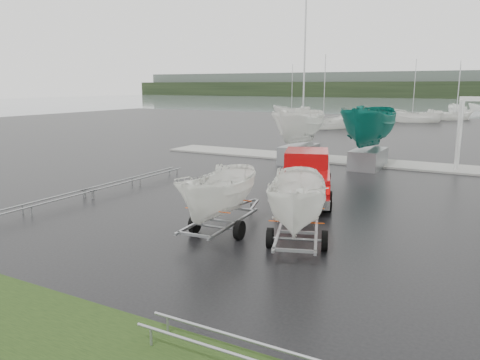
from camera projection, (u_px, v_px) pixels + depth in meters
ground_plane at (304, 215)px, 17.42m from camera, size 120.00×120.00×0.00m
lake at (470, 107)px, 103.16m from camera, size 300.00×300.00×0.00m
dock at (382, 163)px, 28.56m from camera, size 30.00×3.00×0.12m
pickup_truck at (306, 174)px, 19.97m from camera, size 3.77×6.16×1.94m
trailer_hitched at (299, 156)px, 13.44m from camera, size 2.29×3.79×5.06m
trailer_parked at (219, 154)px, 14.62m from camera, size 1.82×3.68×4.83m
keelboat_0 at (300, 106)px, 28.34m from camera, size 2.23×3.20×10.39m
keelboat_1 at (372, 98)px, 26.41m from camera, size 2.53×3.20×7.81m
mast_rack_0 at (136, 178)px, 22.48m from camera, size 0.56×6.50×0.06m
mast_rack_1 at (27, 206)px, 17.33m from camera, size 0.56×6.50×0.06m
moored_boat_0 at (323, 129)px, 51.68m from camera, size 3.40×3.39×11.19m
moored_boat_1 at (412, 122)px, 60.70m from camera, size 3.42×3.36×11.72m
moored_boat_4 at (291, 114)px, 76.50m from camera, size 3.15×3.13×11.06m
moored_boat_5 at (456, 115)px, 75.26m from camera, size 3.14×3.20×11.53m
moored_boat_6 at (456, 120)px, 64.55m from camera, size 3.08×3.08×10.87m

